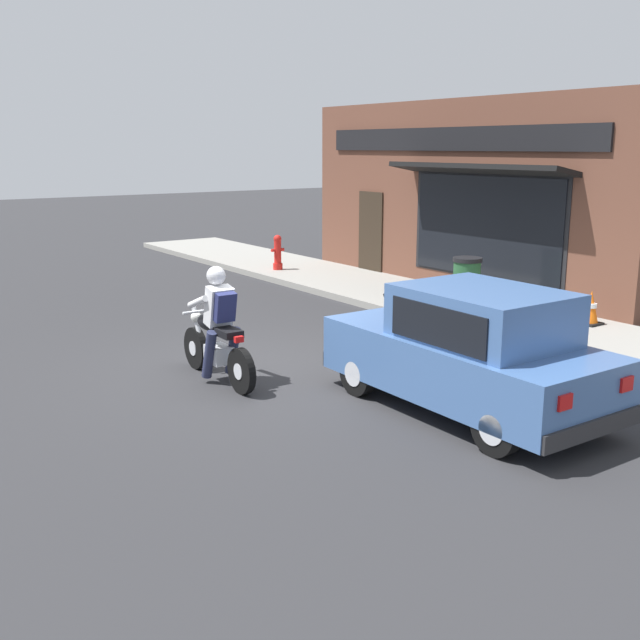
{
  "coord_description": "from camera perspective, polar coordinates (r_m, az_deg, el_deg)",
  "views": [
    {
      "loc": [
        -5.33,
        -9.11,
        3.2
      ],
      "look_at": [
        0.22,
        -1.21,
        0.95
      ],
      "focal_mm": 42.0,
      "sensor_mm": 36.0,
      "label": 1
    }
  ],
  "objects": [
    {
      "name": "fire_hydrant",
      "position": [
        19.03,
        -3.24,
        5.15
      ],
      "size": [
        0.36,
        0.24,
        0.88
      ],
      "color": "red",
      "rests_on": "sidewalk_curb"
    },
    {
      "name": "traffic_cone",
      "position": [
        13.93,
        19.93,
        0.86
      ],
      "size": [
        0.36,
        0.36,
        0.6
      ],
      "color": "black",
      "rests_on": "sidewalk_curb"
    },
    {
      "name": "storefront_building",
      "position": [
        17.02,
        10.25,
        9.22
      ],
      "size": [
        1.25,
        9.45,
        4.2
      ],
      "color": "brown",
      "rests_on": "ground"
    },
    {
      "name": "sidewalk_curb",
      "position": [
        16.35,
        5.79,
        2.01
      ],
      "size": [
        2.6,
        22.0,
        0.14
      ],
      "primitive_type": "cube",
      "color": "gray",
      "rests_on": "ground"
    },
    {
      "name": "trash_bin",
      "position": [
        14.71,
        11.1,
        2.83
      ],
      "size": [
        0.56,
        0.56,
        0.98
      ],
      "color": "#23512D",
      "rests_on": "sidewalk_curb"
    },
    {
      "name": "car_hatchback",
      "position": [
        9.26,
        11.3,
        -2.39
      ],
      "size": [
        1.68,
        3.8,
        1.57
      ],
      "color": "black",
      "rests_on": "ground"
    },
    {
      "name": "motorcycle_with_rider",
      "position": [
        10.41,
        -7.82,
        -1.03
      ],
      "size": [
        0.56,
        2.02,
        1.62
      ],
      "color": "black",
      "rests_on": "ground"
    },
    {
      "name": "ground_plane",
      "position": [
        11.03,
        -4.59,
        -3.79
      ],
      "size": [
        80.0,
        80.0,
        0.0
      ],
      "primitive_type": "plane",
      "color": "#2B2B2D"
    }
  ]
}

